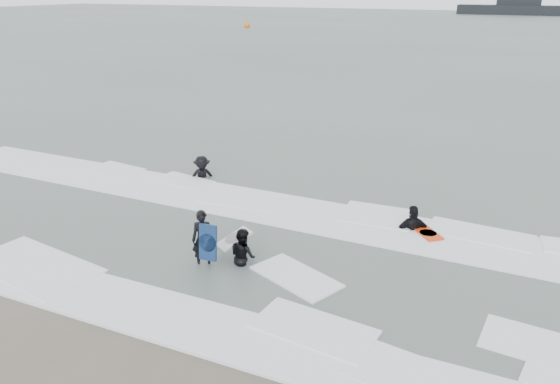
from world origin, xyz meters
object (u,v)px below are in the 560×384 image
at_px(surfer_breaker, 202,179).
at_px(surfer_right_near, 413,231).
at_px(surfer_wading, 243,264).
at_px(vessel_horizon, 518,9).
at_px(buoy, 247,25).
at_px(surfer_centre, 204,266).

distance_m(surfer_breaker, surfer_right_near, 8.42).
xyz_separation_m(surfer_wading, vessel_horizon, (-1.28, 139.45, 1.42)).
bearing_deg(vessel_horizon, buoy, -121.26).
bearing_deg(surfer_right_near, surfer_breaker, -36.95).
relative_size(surfer_breaker, surfer_right_near, 0.90).
relative_size(surfer_wading, surfer_breaker, 0.90).
bearing_deg(surfer_wading, surfer_right_near, -104.41).
xyz_separation_m(surfer_breaker, vessel_horizon, (3.44, 134.17, 1.42)).
height_order(buoy, vessel_horizon, vessel_horizon).
bearing_deg(surfer_centre, vessel_horizon, 60.52).
bearing_deg(surfer_right_near, buoy, -86.37).
height_order(surfer_centre, surfer_right_near, surfer_right_near).
bearing_deg(surfer_breaker, vessel_horizon, 47.97).
distance_m(surfer_breaker, vessel_horizon, 134.22).
relative_size(surfer_breaker, vessel_horizon, 0.06).
bearing_deg(surfer_right_near, vessel_horizon, -116.40).
height_order(surfer_wading, surfer_breaker, surfer_breaker).
xyz_separation_m(surfer_right_near, vessel_horizon, (-4.88, 135.41, 1.42)).
xyz_separation_m(surfer_right_near, buoy, (-44.25, 70.55, 0.42)).
bearing_deg(surfer_breaker, surfer_centre, -97.11).
height_order(surfer_centre, surfer_breaker, surfer_breaker).
relative_size(surfer_wading, buoy, 0.96).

